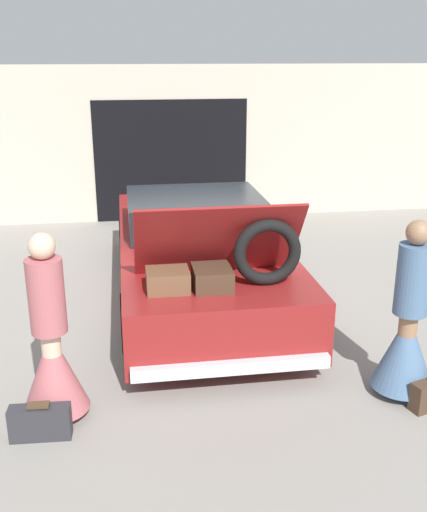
{
  "coord_description": "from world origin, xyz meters",
  "views": [
    {
      "loc": [
        -0.9,
        -7.16,
        3.01
      ],
      "look_at": [
        0.0,
        -1.3,
        0.98
      ],
      "focal_mm": 42.0,
      "sensor_mm": 36.0,
      "label": 1
    }
  ],
  "objects_px": {
    "person_left": "(52,354)",
    "suitcase_beside_left_person": "(40,422)",
    "car": "(198,252)",
    "person_right": "(407,335)"
  },
  "relations": [
    {
      "from": "person_left",
      "to": "suitcase_beside_left_person",
      "type": "relative_size",
      "value": 3.32
    },
    {
      "from": "car",
      "to": "person_right",
      "type": "bearing_deg",
      "value": -59.17
    },
    {
      "from": "car",
      "to": "person_left",
      "type": "xyz_separation_m",
      "value": [
        -1.56,
        -2.51,
        0.01
      ]
    },
    {
      "from": "suitcase_beside_left_person",
      "to": "car",
      "type": "bearing_deg",
      "value": 59.44
    },
    {
      "from": "person_left",
      "to": "suitcase_beside_left_person",
      "type": "bearing_deg",
      "value": -18.28
    },
    {
      "from": "person_left",
      "to": "person_right",
      "type": "height_order",
      "value": "person_right"
    },
    {
      "from": "car",
      "to": "person_right",
      "type": "height_order",
      "value": "person_right"
    },
    {
      "from": "car",
      "to": "suitcase_beside_left_person",
      "type": "xyz_separation_m",
      "value": [
        -1.66,
        -2.82,
        -0.44
      ]
    },
    {
      "from": "person_right",
      "to": "car",
      "type": "bearing_deg",
      "value": 35.33
    },
    {
      "from": "person_left",
      "to": "person_right",
      "type": "bearing_deg",
      "value": 87.88
    }
  ]
}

